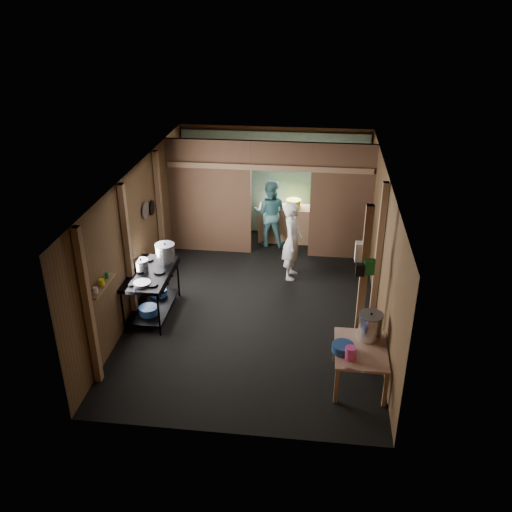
# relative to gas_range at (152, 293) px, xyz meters

# --- Properties ---
(floor) EXTENTS (4.50, 7.00, 0.00)m
(floor) POSITION_rel_gas_range_xyz_m (1.88, 0.63, -0.44)
(floor) COLOR black
(floor) RESTS_ON ground
(ceiling) EXTENTS (4.50, 7.00, 0.00)m
(ceiling) POSITION_rel_gas_range_xyz_m (1.88, 0.63, 2.16)
(ceiling) COLOR #393631
(ceiling) RESTS_ON ground
(wall_back) EXTENTS (4.50, 0.00, 2.60)m
(wall_back) POSITION_rel_gas_range_xyz_m (1.88, 4.13, 0.86)
(wall_back) COLOR brown
(wall_back) RESTS_ON ground
(wall_front) EXTENTS (4.50, 0.00, 2.60)m
(wall_front) POSITION_rel_gas_range_xyz_m (1.88, -2.87, 0.86)
(wall_front) COLOR brown
(wall_front) RESTS_ON ground
(wall_left) EXTENTS (0.00, 7.00, 2.60)m
(wall_left) POSITION_rel_gas_range_xyz_m (-0.37, 0.63, 0.86)
(wall_left) COLOR brown
(wall_left) RESTS_ON ground
(wall_right) EXTENTS (0.00, 7.00, 2.60)m
(wall_right) POSITION_rel_gas_range_xyz_m (4.13, 0.63, 0.86)
(wall_right) COLOR brown
(wall_right) RESTS_ON ground
(partition_left) EXTENTS (1.85, 0.10, 2.60)m
(partition_left) POSITION_rel_gas_range_xyz_m (0.55, 2.83, 0.86)
(partition_left) COLOR brown
(partition_left) RESTS_ON floor
(partition_right) EXTENTS (1.35, 0.10, 2.60)m
(partition_right) POSITION_rel_gas_range_xyz_m (3.46, 2.83, 0.86)
(partition_right) COLOR brown
(partition_right) RESTS_ON floor
(partition_header) EXTENTS (1.30, 0.10, 0.60)m
(partition_header) POSITION_rel_gas_range_xyz_m (2.13, 2.83, 1.86)
(partition_header) COLOR brown
(partition_header) RESTS_ON wall_back
(turquoise_panel) EXTENTS (4.40, 0.06, 2.50)m
(turquoise_panel) POSITION_rel_gas_range_xyz_m (1.88, 4.07, 0.81)
(turquoise_panel) COLOR #7BACAE
(turquoise_panel) RESTS_ON wall_back
(back_counter) EXTENTS (1.20, 0.50, 0.85)m
(back_counter) POSITION_rel_gas_range_xyz_m (2.18, 3.58, -0.01)
(back_counter) COLOR brown
(back_counter) RESTS_ON floor
(wall_clock) EXTENTS (0.20, 0.03, 0.20)m
(wall_clock) POSITION_rel_gas_range_xyz_m (2.13, 4.03, 1.46)
(wall_clock) COLOR white
(wall_clock) RESTS_ON wall_back
(post_left_a) EXTENTS (0.10, 0.12, 2.60)m
(post_left_a) POSITION_rel_gas_range_xyz_m (-0.30, -1.97, 0.86)
(post_left_a) COLOR brown
(post_left_a) RESTS_ON floor
(post_left_b) EXTENTS (0.10, 0.12, 2.60)m
(post_left_b) POSITION_rel_gas_range_xyz_m (-0.30, -0.17, 0.86)
(post_left_b) COLOR brown
(post_left_b) RESTS_ON floor
(post_left_c) EXTENTS (0.10, 0.12, 2.60)m
(post_left_c) POSITION_rel_gas_range_xyz_m (-0.30, 1.83, 0.86)
(post_left_c) COLOR brown
(post_left_c) RESTS_ON floor
(post_right) EXTENTS (0.10, 0.12, 2.60)m
(post_right) POSITION_rel_gas_range_xyz_m (4.06, 0.43, 0.86)
(post_right) COLOR brown
(post_right) RESTS_ON floor
(post_free) EXTENTS (0.12, 0.12, 2.60)m
(post_free) POSITION_rel_gas_range_xyz_m (3.73, -0.67, 0.86)
(post_free) COLOR brown
(post_free) RESTS_ON floor
(cross_beam) EXTENTS (4.40, 0.12, 0.12)m
(cross_beam) POSITION_rel_gas_range_xyz_m (1.88, 2.78, 1.61)
(cross_beam) COLOR brown
(cross_beam) RESTS_ON wall_left
(pan_lid_big) EXTENTS (0.03, 0.34, 0.34)m
(pan_lid_big) POSITION_rel_gas_range_xyz_m (-0.33, 1.03, 1.21)
(pan_lid_big) COLOR slate
(pan_lid_big) RESTS_ON wall_left
(pan_lid_small) EXTENTS (0.03, 0.30, 0.30)m
(pan_lid_small) POSITION_rel_gas_range_xyz_m (-0.33, 1.43, 1.11)
(pan_lid_small) COLOR black
(pan_lid_small) RESTS_ON wall_left
(wall_shelf) EXTENTS (0.14, 0.80, 0.03)m
(wall_shelf) POSITION_rel_gas_range_xyz_m (-0.27, -1.47, 0.96)
(wall_shelf) COLOR brown
(wall_shelf) RESTS_ON wall_left
(jar_white) EXTENTS (0.07, 0.07, 0.10)m
(jar_white) POSITION_rel_gas_range_xyz_m (-0.27, -1.72, 1.03)
(jar_white) COLOR white
(jar_white) RESTS_ON wall_shelf
(jar_yellow) EXTENTS (0.08, 0.08, 0.10)m
(jar_yellow) POSITION_rel_gas_range_xyz_m (-0.27, -1.47, 1.03)
(jar_yellow) COLOR yellow
(jar_yellow) RESTS_ON wall_shelf
(jar_green) EXTENTS (0.06, 0.06, 0.10)m
(jar_green) POSITION_rel_gas_range_xyz_m (-0.27, -1.25, 1.03)
(jar_green) COLOR #187332
(jar_green) RESTS_ON wall_shelf
(bag_white) EXTENTS (0.22, 0.15, 0.32)m
(bag_white) POSITION_rel_gas_range_xyz_m (3.68, -0.59, 1.34)
(bag_white) COLOR white
(bag_white) RESTS_ON post_free
(bag_green) EXTENTS (0.16, 0.12, 0.24)m
(bag_green) POSITION_rel_gas_range_xyz_m (3.80, -0.73, 1.16)
(bag_green) COLOR #187332
(bag_green) RESTS_ON post_free
(bag_black) EXTENTS (0.14, 0.10, 0.20)m
(bag_black) POSITION_rel_gas_range_xyz_m (3.66, -0.75, 1.11)
(bag_black) COLOR black
(bag_black) RESTS_ON post_free
(gas_range) EXTENTS (0.76, 1.49, 0.88)m
(gas_range) POSITION_rel_gas_range_xyz_m (0.00, 0.00, 0.00)
(gas_range) COLOR black
(gas_range) RESTS_ON floor
(prep_table) EXTENTS (0.78, 1.07, 0.63)m
(prep_table) POSITION_rel_gas_range_xyz_m (3.71, -1.55, -0.12)
(prep_table) COLOR #A6795E
(prep_table) RESTS_ON floor
(stove_pot_large) EXTENTS (0.48, 0.48, 0.37)m
(stove_pot_large) POSITION_rel_gas_range_xyz_m (0.17, 0.47, 0.60)
(stove_pot_large) COLOR silver
(stove_pot_large) RESTS_ON gas_range
(stove_pot_med) EXTENTS (0.34, 0.34, 0.24)m
(stove_pot_med) POSITION_rel_gas_range_xyz_m (-0.17, 0.04, 0.54)
(stove_pot_med) COLOR silver
(stove_pot_med) RESTS_ON gas_range
(frying_pan) EXTENTS (0.42, 0.58, 0.07)m
(frying_pan) POSITION_rel_gas_range_xyz_m (0.00, -0.46, 0.46)
(frying_pan) COLOR slate
(frying_pan) RESTS_ON gas_range
(blue_tub_front) EXTENTS (0.35, 0.35, 0.14)m
(blue_tub_front) POSITION_rel_gas_range_xyz_m (0.00, -0.29, -0.20)
(blue_tub_front) COLOR navy
(blue_tub_front) RESTS_ON gas_range
(blue_tub_back) EXTENTS (0.32, 0.32, 0.13)m
(blue_tub_back) POSITION_rel_gas_range_xyz_m (0.00, 0.39, -0.21)
(blue_tub_back) COLOR navy
(blue_tub_back) RESTS_ON gas_range
(stock_pot) EXTENTS (0.49, 0.49, 0.45)m
(stock_pot) POSITION_rel_gas_range_xyz_m (3.85, -1.25, 0.40)
(stock_pot) COLOR silver
(stock_pot) RESTS_ON prep_table
(wash_basin) EXTENTS (0.44, 0.44, 0.12)m
(wash_basin) POSITION_rel_gas_range_xyz_m (3.43, -1.65, 0.26)
(wash_basin) COLOR navy
(wash_basin) RESTS_ON prep_table
(pink_bucket) EXTENTS (0.19, 0.19, 0.19)m
(pink_bucket) POSITION_rel_gas_range_xyz_m (3.54, -1.82, 0.29)
(pink_bucket) COLOR #DF4699
(pink_bucket) RESTS_ON prep_table
(knife) EXTENTS (0.30, 0.12, 0.01)m
(knife) POSITION_rel_gas_range_xyz_m (3.59, -2.09, 0.20)
(knife) COLOR silver
(knife) RESTS_ON prep_table
(yellow_tub) EXTENTS (0.34, 0.34, 0.19)m
(yellow_tub) POSITION_rel_gas_range_xyz_m (2.39, 3.58, 0.51)
(yellow_tub) COLOR yellow
(yellow_tub) RESTS_ON back_counter
(cook) EXTENTS (0.44, 0.63, 1.65)m
(cook) POSITION_rel_gas_range_xyz_m (2.47, 1.76, 0.39)
(cook) COLOR white
(cook) RESTS_ON floor
(worker_back) EXTENTS (0.80, 0.63, 1.59)m
(worker_back) POSITION_rel_gas_range_xyz_m (1.86, 3.29, 0.36)
(worker_back) COLOR teal
(worker_back) RESTS_ON floor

